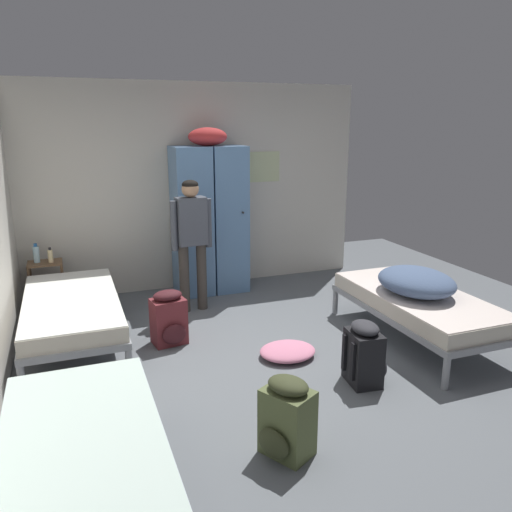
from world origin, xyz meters
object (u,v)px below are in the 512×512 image
bed_left_front (84,460)px  water_bottle (36,254)px  bed_left_rear (72,308)px  clothes_pile_pink (288,351)px  shelf_unit (47,281)px  lotion_bottle (50,256)px  backpack_black (365,354)px  bed_right (419,303)px  person_traveler (192,233)px  backpack_maroon (169,319)px  bedding_heap (416,281)px  locker_bank (210,217)px  backpack_olive (287,419)px

bed_left_front → water_bottle: bearing=95.2°
bed_left_rear → clothes_pile_pink: bed_left_rear is taller
shelf_unit → lotion_bottle: (0.07, -0.04, 0.30)m
backpack_black → bed_left_front: bearing=-160.9°
bed_right → clothes_pile_pink: size_ratio=3.57×
person_traveler → backpack_maroon: size_ratio=2.76×
shelf_unit → bedding_heap: size_ratio=0.67×
bedding_heap → person_traveler: size_ratio=0.56×
locker_bank → backpack_olive: (-0.46, -3.46, -0.71)m
bed_right → lotion_bottle: 4.09m
bed_right → lotion_bottle: bearing=147.4°
shelf_unit → water_bottle: 0.33m
backpack_maroon → bed_left_front: bearing=-112.5°
water_bottle → backpack_olive: 3.85m
water_bottle → backpack_black: water_bottle is taller
bed_left_rear → backpack_black: (2.26, -1.67, -0.12)m
bed_left_rear → lotion_bottle: 1.16m
water_bottle → clothes_pile_pink: 3.15m
locker_bank → backpack_maroon: locker_bank is taller
locker_bank → clothes_pile_pink: locker_bank is taller
bedding_heap → backpack_black: (-0.95, -0.59, -0.35)m
bed_left_front → bedding_heap: bedding_heap is taller
bed_left_front → bedding_heap: 3.50m
person_traveler → bed_left_rear: bearing=-158.9°
locker_bank → bed_right: 2.77m
bed_right → bed_left_rear: size_ratio=1.00×
locker_bank → person_traveler: (-0.39, -0.63, -0.05)m
bed_right → clothes_pile_pink: bed_right is taller
backpack_maroon → backpack_black: 1.94m
water_bottle → lotion_bottle: (0.15, -0.06, -0.02)m
bed_right → clothes_pile_pink: 1.43m
shelf_unit → backpack_black: shelf_unit is taller
bed_left_rear → backpack_black: bearing=-36.4°
shelf_unit → backpack_olive: shelf_unit is taller
bedding_heap → bed_left_rear: bearing=161.4°
bed_right → water_bottle: water_bottle is taller
locker_bank → bedding_heap: (1.48, -2.22, -0.36)m
bed_right → backpack_black: bearing=-149.5°
person_traveler → backpack_black: person_traveler is taller
backpack_maroon → clothes_pile_pink: (0.97, -0.69, -0.20)m
bedding_heap → lotion_bottle: size_ratio=4.79×
bed_left_front → backpack_maroon: backpack_maroon is taller
bed_left_front → water_bottle: (-0.33, 3.62, 0.29)m
backpack_maroon → person_traveler: bearing=61.3°
locker_bank → lotion_bottle: bearing=-179.0°
backpack_olive → backpack_black: 1.19m
bed_left_front → backpack_black: backpack_black is taller
water_bottle → clothes_pile_pink: size_ratio=0.42×
bed_right → water_bottle: 4.25m
bed_left_front → lotion_bottle: lotion_bottle is taller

